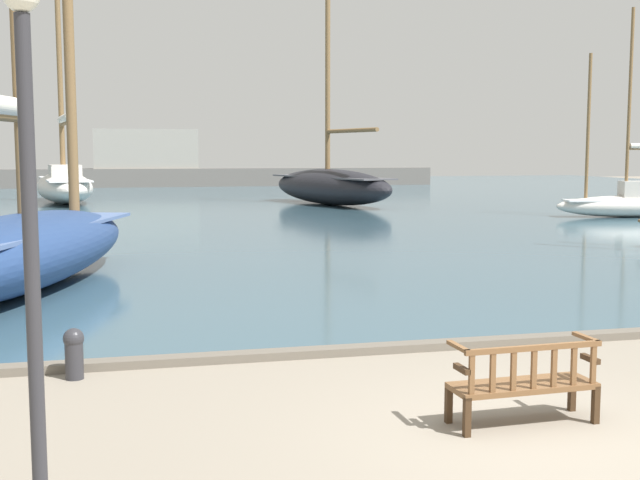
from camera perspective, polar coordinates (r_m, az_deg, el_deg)
name	(u,v)px	position (r m, az deg, el deg)	size (l,w,h in m)	color
ground_plane	(541,440)	(8.76, 15.46, -13.57)	(160.00, 160.00, 0.00)	gray
harbor_water	(197,198)	(51.44, -8.76, 2.95)	(100.00, 80.00, 0.08)	#385666
quay_edge_kerb	(413,346)	(12.11, 6.63, -7.53)	(40.00, 0.30, 0.12)	#675F54
park_bench	(524,382)	(9.05, 14.33, -9.75)	(1.62, 0.59, 0.92)	#3D2A19
sailboat_far_port	(18,235)	(17.72, -20.66, 0.32)	(5.46, 11.02, 14.00)	navy
sailboat_nearest_starboard	(330,185)	(43.99, 0.73, 3.96)	(5.88, 11.48, 13.61)	black
sailboat_nearest_port	(64,183)	(47.91, -17.73, 3.92)	(4.61, 11.15, 14.79)	silver
sailboat_outer_port	(630,201)	(38.06, 21.18, 2.60)	(6.67, 2.72, 9.08)	silver
mooring_bollard	(74,351)	(10.97, -17.10, -7.53)	(0.27, 0.27, 0.67)	#2D2D33
lamp_post	(29,199)	(6.57, -19.98, 2.75)	(0.28, 0.28, 4.26)	#2D2D33
far_breakwater	(172,171)	(68.45, -10.49, 4.86)	(43.77, 2.40, 4.85)	#66605B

